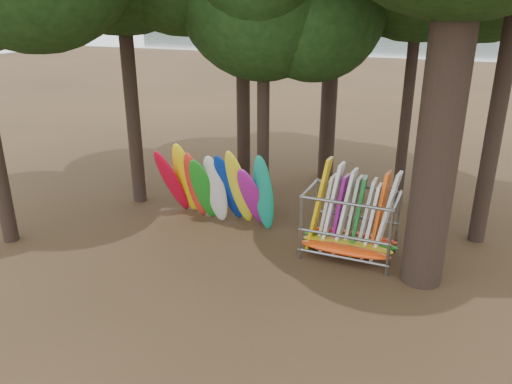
% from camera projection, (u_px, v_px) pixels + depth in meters
% --- Properties ---
extents(ground, '(120.00, 120.00, 0.00)m').
position_uv_depth(ground, '(258.00, 256.00, 14.83)').
color(ground, '#47331E').
rests_on(ground, ground).
extents(lake, '(160.00, 160.00, 0.00)m').
position_uv_depth(lake, '(433.00, 60.00, 66.41)').
color(lake, gray).
rests_on(lake, ground).
extents(far_shore, '(160.00, 4.00, 4.00)m').
position_uv_depth(far_shore, '(454.00, 28.00, 108.69)').
color(far_shore, black).
rests_on(far_shore, ground).
extents(kayak_row, '(4.22, 1.85, 3.02)m').
position_uv_depth(kayak_row, '(216.00, 188.00, 16.51)').
color(kayak_row, red).
rests_on(kayak_row, ground).
extents(storage_rack, '(2.83, 1.55, 2.91)m').
position_uv_depth(storage_rack, '(350.00, 226.00, 14.53)').
color(storage_rack, slate).
rests_on(storage_rack, ground).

